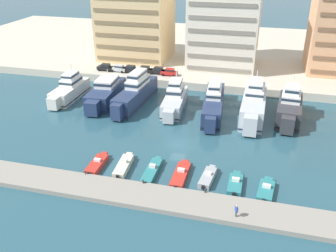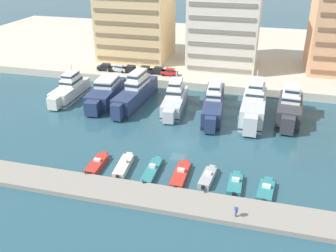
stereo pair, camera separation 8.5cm
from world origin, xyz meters
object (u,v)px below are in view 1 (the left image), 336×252
at_px(motorboat_teal_mid_left, 152,171).
at_px(motorboat_grey_center, 208,177).
at_px(car_black_mid_left, 130,69).
at_px(motorboat_red_far_left, 97,164).
at_px(pedestrian_near_edge, 236,210).
at_px(yacht_silver_center_left, 175,99).
at_px(car_black_center, 158,70).
at_px(car_black_center_left, 145,69).
at_px(motorboat_teal_center_right, 235,184).
at_px(yacht_navy_left, 105,93).
at_px(motorboat_cream_left, 124,166).
at_px(yacht_charcoal_mid_right, 290,108).
at_px(car_red_center_right, 169,72).
at_px(yacht_navy_center, 214,102).
at_px(motorboat_red_center_left, 181,175).
at_px(car_black_far_left, 105,67).
at_px(yacht_navy_mid_left, 136,93).
at_px(yacht_silver_center_right, 254,103).
at_px(car_silver_left, 119,68).
at_px(yacht_ivory_far_left, 70,90).
at_px(motorboat_teal_mid_right, 266,190).

xyz_separation_m(motorboat_teal_mid_left, motorboat_grey_center, (8.57, 0.25, 0.08)).
height_order(motorboat_grey_center, car_black_mid_left, car_black_mid_left).
height_order(motorboat_red_far_left, car_black_mid_left, car_black_mid_left).
bearing_deg(pedestrian_near_edge, car_black_mid_left, 123.12).
height_order(yacht_silver_center_left, car_black_center, yacht_silver_center_left).
xyz_separation_m(motorboat_teal_mid_left, car_black_mid_left, (-17.89, 40.18, 2.44)).
bearing_deg(car_black_center_left, motorboat_teal_center_right, -56.57).
bearing_deg(yacht_silver_center_left, yacht_navy_left, -179.73).
xyz_separation_m(yacht_silver_center_left, pedestrian_near_edge, (15.93, -32.68, -0.39)).
bearing_deg(car_black_center_left, motorboat_grey_center, -60.53).
distance_m(motorboat_cream_left, motorboat_grey_center, 13.20).
height_order(yacht_charcoal_mid_right, car_red_center_right, yacht_charcoal_mid_right).
distance_m(motorboat_teal_mid_left, car_red_center_right, 41.08).
distance_m(yacht_silver_center_left, motorboat_red_far_left, 26.15).
height_order(yacht_silver_center_left, yacht_charcoal_mid_right, yacht_charcoal_mid_right).
relative_size(yacht_navy_center, car_black_center_left, 4.96).
height_order(motorboat_teal_mid_left, motorboat_red_center_left, motorboat_teal_mid_left).
bearing_deg(motorboat_red_center_left, motorboat_grey_center, 2.48).
xyz_separation_m(motorboat_teal_center_right, car_black_far_left, (-37.29, 40.08, 2.47)).
bearing_deg(yacht_navy_mid_left, yacht_silver_center_right, 0.35).
distance_m(car_silver_left, car_black_mid_left, 3.10).
distance_m(motorboat_cream_left, car_black_mid_left, 42.25).
xyz_separation_m(yacht_navy_left, yacht_navy_mid_left, (6.83, 0.57, 0.53)).
height_order(yacht_silver_center_left, yacht_silver_center_right, yacht_silver_center_right).
xyz_separation_m(yacht_navy_mid_left, motorboat_red_far_left, (2.50, -25.81, -2.09)).
bearing_deg(pedestrian_near_edge, motorboat_red_far_left, 161.71).
distance_m(yacht_silver_center_left, car_black_mid_left, 21.69).
bearing_deg(motorboat_cream_left, motorboat_teal_center_right, -0.86).
distance_m(yacht_charcoal_mid_right, car_silver_left, 44.03).
bearing_deg(car_black_center_left, car_black_mid_left, -173.66).
height_order(car_silver_left, car_black_center_left, same).
distance_m(yacht_navy_center, motorboat_red_center_left, 24.93).
bearing_deg(motorboat_grey_center, yacht_navy_center, 96.73).
height_order(motorboat_red_far_left, motorboat_teal_mid_left, motorboat_teal_mid_left).
distance_m(yacht_ivory_far_left, yacht_navy_mid_left, 15.50).
bearing_deg(motorboat_red_far_left, yacht_navy_mid_left, 95.52).
height_order(motorboat_teal_mid_left, car_black_far_left, car_black_far_left).
height_order(yacht_silver_center_right, car_black_far_left, yacht_silver_center_right).
xyz_separation_m(yacht_silver_center_left, motorboat_cream_left, (-2.11, -24.75, -1.63)).
height_order(motorboat_red_far_left, car_black_far_left, car_black_far_left).
distance_m(yacht_navy_center, motorboat_teal_mid_right, 27.97).
bearing_deg(car_red_center_right, car_black_mid_left, -179.45).
relative_size(motorboat_teal_mid_left, motorboat_grey_center, 1.28).
bearing_deg(motorboat_grey_center, motorboat_teal_center_right, -5.32).
xyz_separation_m(motorboat_grey_center, car_black_center_left, (-22.79, 40.33, 2.36)).
height_order(yacht_silver_center_right, motorboat_cream_left, yacht_silver_center_right).
bearing_deg(car_silver_left, yacht_navy_left, -79.56).
height_order(motorboat_grey_center, car_black_center, car_black_center).
distance_m(motorboat_red_center_left, car_red_center_right, 42.07).
distance_m(car_black_center, car_red_center_right, 3.06).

